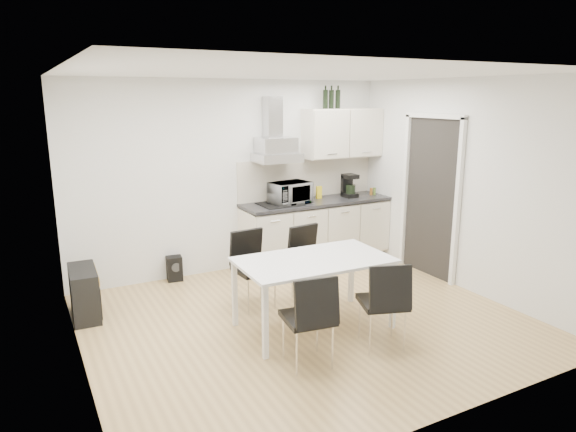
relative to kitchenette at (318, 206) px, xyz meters
name	(u,v)px	position (x,y,z in m)	size (l,w,h in m)	color
ground	(306,321)	(-1.19, -1.73, -0.83)	(4.50, 4.50, 0.00)	tan
wall_back	(233,177)	(-1.19, 0.27, 0.47)	(4.50, 0.10, 2.60)	silver
wall_front	(451,256)	(-1.19, -3.73, 0.47)	(4.50, 0.10, 2.60)	silver
wall_left	(72,230)	(-3.44, -1.73, 0.47)	(0.10, 4.00, 2.60)	silver
wall_right	(465,186)	(1.06, -1.73, 0.47)	(0.10, 4.00, 2.60)	silver
ceiling	(308,73)	(-1.19, -1.73, 1.77)	(4.50, 4.50, 0.00)	white
doorway	(430,198)	(1.02, -1.18, 0.22)	(0.08, 1.04, 2.10)	white
kitchenette	(318,206)	(0.00, 0.00, 0.00)	(2.22, 0.64, 2.52)	beige
dining_table	(314,265)	(-1.19, -1.89, -0.15)	(1.58, 0.93, 0.75)	white
chair_far_left	(254,270)	(-1.52, -1.12, -0.39)	(0.44, 0.50, 0.88)	black
chair_far_right	(312,264)	(-0.82, -1.24, -0.39)	(0.44, 0.50, 0.88)	black
chair_near_left	(308,319)	(-1.63, -2.53, -0.39)	(0.44, 0.50, 0.88)	black
chair_near_right	(382,303)	(-0.82, -2.57, -0.39)	(0.44, 0.50, 0.88)	black
guitar_amp	(84,293)	(-3.28, -0.49, -0.55)	(0.31, 0.67, 0.55)	black
floor_speaker	(174,268)	(-2.09, 0.17, -0.67)	(0.20, 0.17, 0.33)	black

